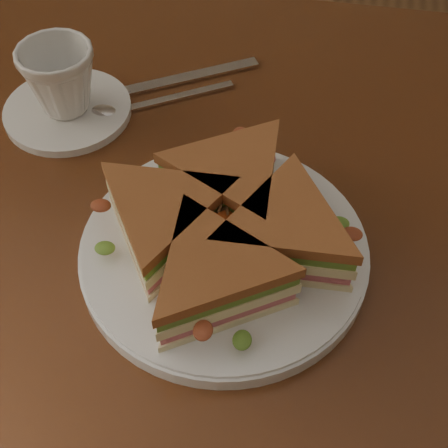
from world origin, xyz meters
name	(u,v)px	position (x,y,z in m)	size (l,w,h in m)	color
table	(212,258)	(0.00, 0.00, 0.65)	(1.20, 0.80, 0.75)	#3C1C0D
plate	(224,252)	(0.03, -0.07, 0.76)	(0.27, 0.27, 0.02)	white
sandwich_wedges	(224,227)	(0.03, -0.07, 0.80)	(0.26, 0.26, 0.06)	#FFF1BC
crisps_mound	(224,230)	(0.03, -0.07, 0.79)	(0.09, 0.09, 0.05)	#B14516
spoon	(123,109)	(-0.13, 0.12, 0.75)	(0.16, 0.10, 0.01)	silver
knife	(170,82)	(-0.09, 0.18, 0.75)	(0.19, 0.12, 0.00)	silver
saucer	(68,110)	(-0.19, 0.11, 0.76)	(0.15, 0.15, 0.01)	white
coffee_cup	(60,79)	(-0.19, 0.11, 0.80)	(0.09, 0.09, 0.08)	white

